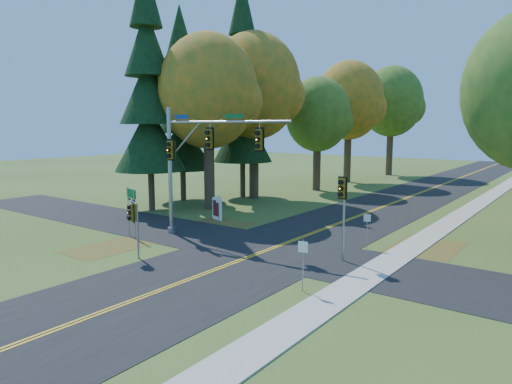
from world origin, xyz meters
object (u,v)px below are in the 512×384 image
Objects in this scene: east_signal_pole at (343,198)px; route_sign_cluster at (131,202)px; info_kiosk at (217,209)px; traffic_mast at (196,154)px.

route_sign_cluster is at bearing -165.07° from east_signal_pole.
east_signal_pole reaches higher than route_sign_cluster.
east_signal_pole is at bearing 0.04° from info_kiosk.
traffic_mast reaches higher than route_sign_cluster.
east_signal_pole is at bearing -2.52° from traffic_mast.
east_signal_pole is 1.42× the size of route_sign_cluster.
traffic_mast reaches higher than east_signal_pole.
info_kiosk is at bearing 112.85° from traffic_mast.
traffic_mast is 4.98m from route_sign_cluster.
route_sign_cluster is (-12.69, -2.89, -1.13)m from east_signal_pole.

